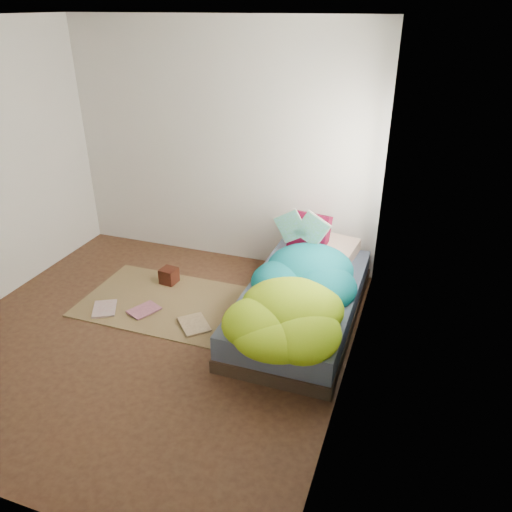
{
  "coord_description": "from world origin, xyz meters",
  "views": [
    {
      "loc": [
        2.13,
        -3.16,
        2.69
      ],
      "look_at": [
        0.76,
        0.75,
        0.58
      ],
      "focal_mm": 35.0,
      "sensor_mm": 36.0,
      "label": 1
    }
  ],
  "objects": [
    {
      "name": "floor_book_c",
      "position": [
        0.23,
        0.18,
        0.02
      ],
      "size": [
        0.4,
        0.4,
        0.02
      ],
      "primitive_type": "imported",
      "rotation": [
        0.0,
        0.0,
        0.75
      ],
      "color": "tan",
      "rests_on": "rug"
    },
    {
      "name": "room_walls",
      "position": [
        0.01,
        0.01,
        1.63
      ],
      "size": [
        3.54,
        3.54,
        2.62
      ],
      "color": "silver",
      "rests_on": "ground"
    },
    {
      "name": "floor_book_b",
      "position": [
        -0.34,
        0.37,
        0.03
      ],
      "size": [
        0.31,
        0.35,
        0.03
      ],
      "primitive_type": "imported",
      "rotation": [
        0.0,
        0.0,
        -0.44
      ],
      "color": "#BF6E82",
      "rests_on": "rug"
    },
    {
      "name": "floor_book_a",
      "position": [
        -0.72,
        0.17,
        0.02
      ],
      "size": [
        0.33,
        0.36,
        0.02
      ],
      "primitive_type": "imported",
      "rotation": [
        0.0,
        0.0,
        0.5
      ],
      "color": "beige",
      "rests_on": "rug"
    },
    {
      "name": "rug",
      "position": [
        -0.15,
        0.55,
        0.01
      ],
      "size": [
        1.6,
        1.1,
        0.01
      ],
      "primitive_type": "cube",
      "color": "brown",
      "rests_on": "ground"
    },
    {
      "name": "ground",
      "position": [
        0.0,
        0.0,
        0.0
      ],
      "size": [
        3.5,
        3.5,
        0.0
      ],
      "primitive_type": "cube",
      "color": "#3F2418",
      "rests_on": "ground"
    },
    {
      "name": "wooden_box",
      "position": [
        -0.28,
        0.91,
        0.09
      ],
      "size": [
        0.18,
        0.18,
        0.16
      ],
      "primitive_type": "cube",
      "rotation": [
        0.0,
        0.0,
        -0.11
      ],
      "color": "#391B0C",
      "rests_on": "rug"
    },
    {
      "name": "pillow_magenta",
      "position": [
        1.08,
        1.5,
        0.55
      ],
      "size": [
        0.43,
        0.19,
        0.41
      ],
      "primitive_type": "cube",
      "rotation": [
        0.0,
        0.0,
        -0.16
      ],
      "color": "#4C0524",
      "rests_on": "bed"
    },
    {
      "name": "bed",
      "position": [
        1.22,
        0.72,
        0.17
      ],
      "size": [
        1.0,
        2.0,
        0.34
      ],
      "color": "#382F1E",
      "rests_on": "ground"
    },
    {
      "name": "pillow_floral",
      "position": [
        1.29,
        1.52,
        0.41
      ],
      "size": [
        0.64,
        0.46,
        0.13
      ],
      "primitive_type": "cube",
      "rotation": [
        0.0,
        0.0,
        -0.18
      ],
      "color": "beige",
      "rests_on": "bed"
    },
    {
      "name": "duvet",
      "position": [
        1.22,
        0.5,
        0.51
      ],
      "size": [
        0.96,
        1.84,
        0.34
      ],
      "primitive_type": null,
      "color": "#076272",
      "rests_on": "bed"
    },
    {
      "name": "open_book",
      "position": [
        1.06,
        1.21,
        0.82
      ],
      "size": [
        0.46,
        0.1,
        0.28
      ],
      "primitive_type": null,
      "rotation": [
        0.0,
        0.0,
        -0.01
      ],
      "color": "#348C2D",
      "rests_on": "duvet"
    }
  ]
}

